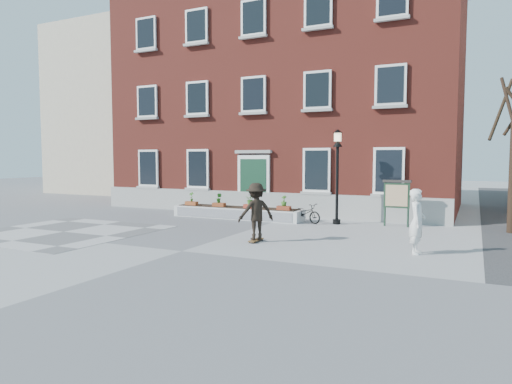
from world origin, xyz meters
The scene contains 10 objects.
ground centered at (0.00, 0.00, 0.00)m, with size 100.00×100.00×0.00m, color gray.
checker_patch centered at (-6.00, 1.00, 0.01)m, with size 6.00×6.00×0.01m, color #58575A.
distant_building centered at (-18.00, 20.00, 6.50)m, with size 10.00×12.00×13.00m, color #C0B49A.
bicycle centered at (1.27, 7.16, 0.42)m, with size 0.55×1.58×0.83m, color black.
bystander centered at (6.27, 2.61, 0.93)m, with size 0.68×0.45×1.87m, color silver.
brick_building centered at (-2.00, 13.98, 6.30)m, with size 18.40×10.85×12.60m.
planter_assembly centered at (-1.99, 7.18, 0.31)m, with size 6.20×1.12×1.15m.
lamp_post centered at (2.58, 7.41, 2.54)m, with size 0.40×0.40×3.93m.
notice_board centered at (4.92, 7.78, 1.26)m, with size 1.10×0.16×1.87m.
skateboarder centered at (1.31, 2.33, 1.00)m, with size 1.34×1.34×1.93m.
Camera 1 is at (7.73, -10.99, 2.73)m, focal length 32.00 mm.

